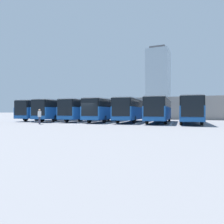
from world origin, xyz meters
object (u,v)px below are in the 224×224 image
(bus_5, at_px, (62,110))
(bus_0, at_px, (190,109))
(bus_1, at_px, (159,109))
(bus_4, at_px, (85,110))
(bus_3, at_px, (107,109))
(bus_6, at_px, (46,110))
(bus_2, at_px, (132,109))
(pedestrian, at_px, (40,116))

(bus_5, bearing_deg, bus_0, 175.20)
(bus_1, bearing_deg, bus_4, -7.12)
(bus_3, bearing_deg, bus_0, 174.64)
(bus_1, bearing_deg, bus_0, 173.85)
(bus_1, bearing_deg, bus_6, -6.88)
(bus_5, height_order, bus_6, same)
(bus_4, bearing_deg, bus_2, 174.31)
(bus_4, relative_size, bus_6, 1.00)
(bus_5, bearing_deg, bus_6, -16.44)
(bus_0, height_order, pedestrian, bus_0)
(bus_5, relative_size, pedestrian, 7.15)
(bus_0, distance_m, bus_6, 23.21)
(bus_1, xyz_separation_m, bus_5, (15.47, 0.48, 0.00))
(bus_3, relative_size, pedestrian, 7.15)
(bus_2, xyz_separation_m, bus_3, (3.87, 0.42, 0.00))
(bus_0, bearing_deg, pedestrian, 24.41)
(bus_2, distance_m, bus_6, 15.47)
(bus_0, height_order, bus_4, same)
(bus_3, relative_size, bus_4, 1.00)
(bus_6, bearing_deg, bus_2, 173.89)
(pedestrian, bearing_deg, bus_2, -84.00)
(bus_0, bearing_deg, bus_5, -4.80)
(bus_4, bearing_deg, bus_6, -6.52)
(bus_4, height_order, bus_5, same)
(bus_2, bearing_deg, bus_6, -6.11)
(bus_2, height_order, pedestrian, bus_2)
(bus_0, distance_m, pedestrian, 18.46)
(bus_5, bearing_deg, bus_1, 175.54)
(bus_6, bearing_deg, pedestrian, 121.13)
(bus_0, distance_m, bus_5, 19.35)
(bus_4, distance_m, pedestrian, 9.62)
(bus_5, bearing_deg, bus_4, -176.59)
(bus_2, xyz_separation_m, bus_5, (11.60, 0.73, 0.00))
(pedestrian, bearing_deg, bus_0, -103.23)
(bus_3, xyz_separation_m, bus_6, (11.60, -0.39, 0.00))
(bus_1, height_order, bus_6, same)
(bus_1, relative_size, bus_6, 1.00)
(bus_1, distance_m, bus_6, 19.34)
(bus_0, relative_size, bus_3, 1.00)
(bus_1, xyz_separation_m, bus_2, (3.87, -0.25, 0.00))
(bus_3, relative_size, bus_6, 1.00)
(bus_1, distance_m, pedestrian, 15.26)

